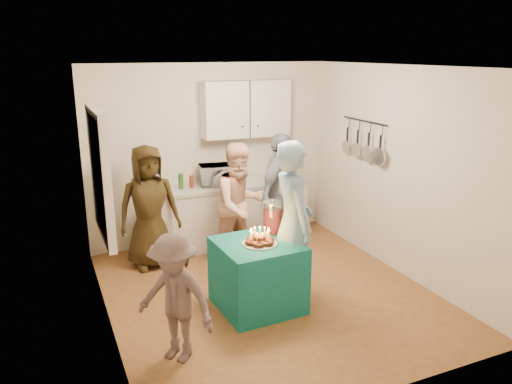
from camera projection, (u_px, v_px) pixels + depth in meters
name	position (u px, v px, depth m)	size (l,w,h in m)	color
floor	(268.00, 293.00, 5.89)	(4.00, 4.00, 0.00)	brown
ceiling	(270.00, 66.00, 5.18)	(4.00, 4.00, 0.00)	white
back_wall	(211.00, 154.00, 7.30)	(3.60, 3.60, 0.00)	silver
left_wall	(101.00, 207.00, 4.84)	(4.00, 4.00, 0.00)	silver
right_wall	(399.00, 172.00, 6.23)	(4.00, 4.00, 0.00)	silver
window_night	(98.00, 175.00, 5.05)	(0.04, 1.00, 1.20)	black
counter	(232.00, 215.00, 7.35)	(2.20, 0.58, 0.86)	white
countertop	(231.00, 185.00, 7.22)	(2.24, 0.62, 0.05)	beige
upper_cabinet	(246.00, 109.00, 7.18)	(1.30, 0.30, 0.80)	white
pot_rack	(362.00, 140.00, 6.74)	(0.12, 1.00, 0.60)	black
microwave	(218.00, 175.00, 7.10)	(0.52, 0.35, 0.29)	white
party_table	(258.00, 275.00, 5.49)	(0.85, 0.85, 0.76)	#0F685F
donut_cake	(260.00, 236.00, 5.32)	(0.38, 0.38, 0.18)	#381C0C
punch_jar	(273.00, 218.00, 5.66)	(0.22, 0.22, 0.34)	#B70E20
man_birthday	(293.00, 223.00, 5.49)	(0.68, 0.44, 1.85)	#90B9D2
woman_back_left	(149.00, 207.00, 6.44)	(0.79, 0.52, 1.62)	#4F3C16
woman_back_center	(241.00, 205.00, 6.48)	(0.80, 0.62, 1.64)	tan
woman_back_right	(280.00, 193.00, 6.97)	(0.99, 0.41, 1.68)	#102337
child_near_left	(175.00, 298.00, 4.49)	(0.79, 0.46, 1.22)	#524142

